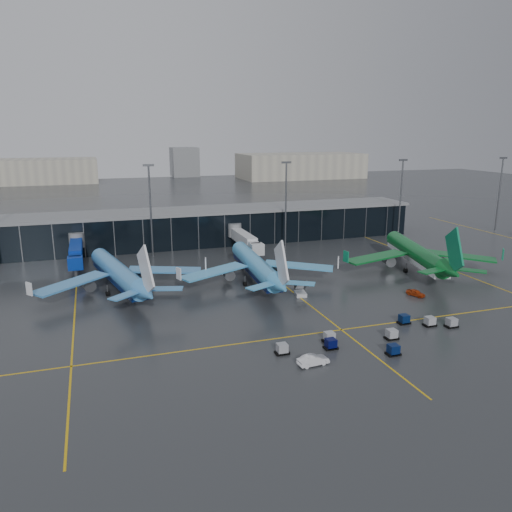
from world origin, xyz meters
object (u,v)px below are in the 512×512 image
object	(u,v)px
service_van_red	(416,293)
service_van_white	(313,360)
airliner_aer_lingus	(417,243)
airliner_klm_near	(255,254)
mobile_airstair	(300,292)
baggage_carts	(379,334)
airliner_arkefly	(117,261)

from	to	relation	value
service_van_red	service_van_white	distance (m)	41.15
service_van_red	airliner_aer_lingus	bearing A→B (deg)	35.27
airliner_klm_near	service_van_white	xyz separation A→B (m)	(-4.98, -42.92, -5.85)
mobile_airstair	service_van_red	world-z (taller)	mobile_airstair
baggage_carts	service_van_white	bearing A→B (deg)	-159.51
airliner_arkefly	airliner_klm_near	distance (m)	30.66
airliner_klm_near	service_van_red	xyz separation A→B (m)	(29.32, -20.20, -5.96)
baggage_carts	service_van_red	bearing A→B (deg)	41.26
baggage_carts	mobile_airstair	bearing A→B (deg)	98.05
baggage_carts	mobile_airstair	distance (m)	25.42
mobile_airstair	airliner_aer_lingus	bearing A→B (deg)	25.98
mobile_airstair	service_van_white	bearing A→B (deg)	-99.25
baggage_carts	service_van_white	size ratio (longest dim) A/B	7.14
airliner_arkefly	mobile_airstair	bearing A→B (deg)	-35.07
airliner_klm_near	airliner_aer_lingus	size ratio (longest dim) A/B	0.95
airliner_arkefly	mobile_airstair	size ratio (longest dim) A/B	12.35
service_van_red	baggage_carts	bearing A→B (deg)	-158.57
airliner_arkefly	service_van_white	bearing A→B (deg)	-73.19
airliner_klm_near	baggage_carts	xyz separation A→B (m)	(9.67, -37.44, -5.90)
airliner_aer_lingus	baggage_carts	size ratio (longest dim) A/B	1.31
mobile_airstair	airliner_klm_near	bearing A→B (deg)	127.12
service_van_red	service_van_white	bearing A→B (deg)	-166.31
airliner_klm_near	baggage_carts	world-z (taller)	airliner_klm_near
airliner_arkefly	service_van_white	world-z (taller)	airliner_arkefly
airliner_arkefly	service_van_red	bearing A→B (deg)	-33.51
airliner_aer_lingus	service_van_red	bearing A→B (deg)	-109.96
baggage_carts	service_van_white	world-z (taller)	baggage_carts
airliner_arkefly	service_van_white	xyz separation A→B (m)	(25.51, -46.15, -5.93)
mobile_airstair	service_van_white	xyz separation A→B (m)	(-11.09, -30.65, 0.04)
service_van_white	baggage_carts	bearing A→B (deg)	-75.03
airliner_arkefly	service_van_red	size ratio (longest dim) A/B	10.75
airliner_aer_lingus	service_van_white	distance (m)	62.00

